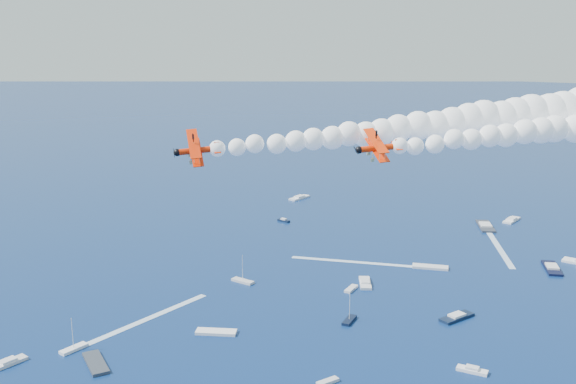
% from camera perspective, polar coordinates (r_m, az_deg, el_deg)
% --- Properties ---
extents(biplane_lead, '(9.93, 10.36, 6.79)m').
position_cam_1_polar(biplane_lead, '(91.14, 7.79, 3.77)').
color(biplane_lead, '#FF3005').
extents(biplane_trail, '(10.08, 10.43, 7.29)m').
position_cam_1_polar(biplane_trail, '(91.49, -7.76, 3.56)').
color(biplane_trail, red).
extents(smoke_trail_trail, '(68.82, 67.76, 11.47)m').
position_cam_1_polar(smoke_trail_trail, '(98.61, 11.73, 5.60)').
color(smoke_trail_trail, white).
extents(spectator_boats, '(203.82, 178.78, 0.70)m').
position_cam_1_polar(spectator_boats, '(195.07, 15.03, -7.88)').
color(spectator_boats, silver).
rests_on(spectator_boats, ground).
extents(boat_wakes, '(78.99, 134.77, 0.04)m').
position_cam_1_polar(boat_wakes, '(200.83, 5.32, -6.93)').
color(boat_wakes, white).
rests_on(boat_wakes, ground).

